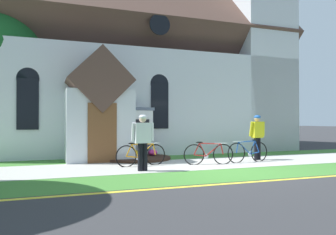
% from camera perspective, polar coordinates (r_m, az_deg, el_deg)
% --- Properties ---
extents(ground, '(140.00, 140.00, 0.00)m').
position_cam_1_polar(ground, '(13.45, 2.27, -6.88)').
color(ground, '#333335').
extents(sidewalk_slab, '(32.00, 2.79, 0.01)m').
position_cam_1_polar(sidewalk_slab, '(11.27, 3.27, -8.07)').
color(sidewalk_slab, '#B7B5AD').
rests_on(sidewalk_slab, ground).
extents(grass_verge, '(32.00, 1.95, 0.01)m').
position_cam_1_polar(grass_verge, '(9.16, 9.19, -9.80)').
color(grass_verge, '#427F33').
rests_on(grass_verge, ground).
extents(church_lawn, '(24.00, 1.54, 0.01)m').
position_cam_1_polar(church_lawn, '(13.28, -0.42, -6.94)').
color(church_lawn, '#427F33').
rests_on(church_lawn, ground).
extents(curb_paint_stripe, '(28.00, 0.16, 0.01)m').
position_cam_1_polar(curb_paint_stripe, '(8.21, 13.08, -10.87)').
color(curb_paint_stripe, yellow).
rests_on(curb_paint_stripe, ground).
extents(church_building, '(15.16, 12.14, 12.59)m').
position_cam_1_polar(church_building, '(18.94, -5.19, 8.35)').
color(church_building, silver).
rests_on(church_building, ground).
extents(church_sign, '(1.73, 0.26, 2.01)m').
position_cam_1_polar(church_sign, '(13.00, -5.97, -1.37)').
color(church_sign, slate).
rests_on(church_sign, ground).
extents(flower_bed, '(2.69, 2.69, 0.34)m').
position_cam_1_polar(flower_bed, '(12.77, -5.67, -6.87)').
color(flower_bed, '#382319').
rests_on(flower_bed, ground).
extents(bicycle_white, '(1.70, 0.35, 0.80)m').
position_cam_1_polar(bicycle_white, '(11.26, 7.00, -6.22)').
color(bicycle_white, black).
rests_on(bicycle_white, ground).
extents(bicycle_blue, '(1.71, 0.15, 0.83)m').
position_cam_1_polar(bicycle_blue, '(12.14, 13.66, -5.75)').
color(bicycle_blue, black).
rests_on(bicycle_blue, ground).
extents(bicycle_orange, '(1.73, 0.28, 0.79)m').
position_cam_1_polar(bicycle_orange, '(10.86, -4.70, -6.42)').
color(bicycle_orange, black).
rests_on(bicycle_orange, ground).
extents(cyclist_in_red_jersey, '(0.66, 0.28, 1.66)m').
position_cam_1_polar(cyclist_in_red_jersey, '(9.71, -4.40, -3.56)').
color(cyclist_in_red_jersey, black).
rests_on(cyclist_in_red_jersey, ground).
extents(cyclist_in_blue_jersey, '(0.67, 0.31, 1.69)m').
position_cam_1_polar(cyclist_in_blue_jersey, '(12.89, 15.17, -2.70)').
color(cyclist_in_blue_jersey, black).
rests_on(cyclist_in_blue_jersey, ground).
extents(roadside_conifer, '(3.19, 3.19, 6.61)m').
position_cam_1_polar(roadside_conifer, '(22.74, 12.92, 7.06)').
color(roadside_conifer, '#3D2D1E').
rests_on(roadside_conifer, ground).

